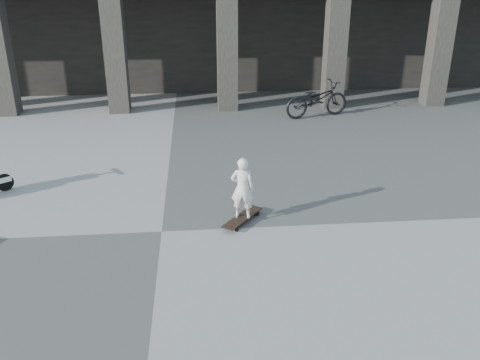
{
  "coord_description": "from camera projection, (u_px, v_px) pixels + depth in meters",
  "views": [
    {
      "loc": [
        0.69,
        -8.25,
        4.45
      ],
      "look_at": [
        1.5,
        0.75,
        0.65
      ],
      "focal_mm": 38.0,
      "sensor_mm": 36.0,
      "label": 1
    }
  ],
  "objects": [
    {
      "name": "colonnade",
      "position": [
        175.0,
        4.0,
        20.7
      ],
      "size": [
        28.0,
        8.82,
        6.0
      ],
      "color": "black",
      "rests_on": "ground"
    },
    {
      "name": "ground",
      "position": [
        162.0,
        232.0,
        9.24
      ],
      "size": [
        90.0,
        90.0,
        0.0
      ],
      "primitive_type": "plane",
      "color": "#4C4C4A",
      "rests_on": "ground"
    },
    {
      "name": "longboard",
      "position": [
        242.0,
        218.0,
        9.56
      ],
      "size": [
        0.85,
        1.01,
        0.11
      ],
      "rotation": [
        0.0,
        0.0,
        0.92
      ],
      "color": "black",
      "rests_on": "ground"
    },
    {
      "name": "child",
      "position": [
        242.0,
        188.0,
        9.32
      ],
      "size": [
        0.48,
        0.37,
        1.18
      ],
      "primitive_type": "imported",
      "rotation": [
        0.0,
        0.0,
        2.93
      ],
      "color": "silver",
      "rests_on": "longboard"
    },
    {
      "name": "bicycle",
      "position": [
        317.0,
        99.0,
        16.1
      ],
      "size": [
        2.28,
        1.32,
        1.13
      ],
      "primitive_type": "imported",
      "rotation": [
        0.0,
        0.0,
        1.85
      ],
      "color": "black",
      "rests_on": "ground"
    }
  ]
}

